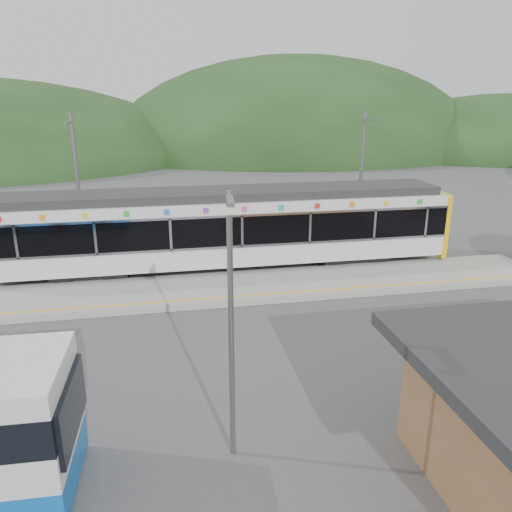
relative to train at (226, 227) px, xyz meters
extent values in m
plane|color=#4C4C4F|center=(0.40, -6.00, -2.06)|extent=(120.00, 120.00, 0.00)
ellipsoid|color=#1E3D19|center=(16.40, 48.00, -2.06)|extent=(52.00, 39.00, 26.00)
ellipsoid|color=#1E3D19|center=(45.40, 42.00, -2.06)|extent=(44.00, 33.00, 16.00)
cube|color=#9E9E99|center=(0.40, -2.70, -1.91)|extent=(26.00, 3.20, 0.30)
cube|color=yellow|center=(0.40, -4.00, -1.76)|extent=(26.00, 0.10, 0.01)
cube|color=black|center=(-6.02, 0.00, -1.76)|extent=(3.20, 2.20, 0.56)
cube|color=black|center=(5.98, 0.00, -1.76)|extent=(3.20, 2.20, 0.56)
cube|color=silver|center=(-0.02, 0.00, -1.02)|extent=(20.00, 2.90, 0.92)
cube|color=black|center=(-0.02, 0.00, 0.16)|extent=(20.00, 2.96, 1.45)
cube|color=silver|center=(-0.02, -1.50, -0.51)|extent=(20.00, 0.05, 0.10)
cube|color=silver|center=(-0.02, -1.50, 0.84)|extent=(20.00, 0.05, 0.10)
cube|color=silver|center=(-0.02, 0.00, 1.11)|extent=(20.00, 2.90, 0.45)
cube|color=#2D2D30|center=(-0.02, 0.00, 1.52)|extent=(19.40, 2.50, 0.36)
cube|color=yellow|center=(10.10, 0.00, -0.16)|extent=(0.24, 2.92, 3.00)
cube|color=silver|center=(-8.52, -1.50, 0.16)|extent=(0.10, 0.05, 1.35)
cube|color=silver|center=(-5.52, -1.50, 0.16)|extent=(0.10, 0.05, 1.35)
cube|color=silver|center=(-2.52, -1.50, 0.16)|extent=(0.10, 0.05, 1.35)
cube|color=silver|center=(0.48, -1.50, 0.16)|extent=(0.10, 0.05, 1.35)
cube|color=silver|center=(3.48, -1.50, 0.16)|extent=(0.10, 0.05, 1.35)
cube|color=silver|center=(6.48, -1.50, 0.16)|extent=(0.10, 0.05, 1.35)
cube|color=silver|center=(8.98, -1.50, 0.16)|extent=(0.10, 0.05, 1.35)
cube|color=orange|center=(-7.42, -1.49, 1.12)|extent=(0.22, 0.04, 0.22)
cube|color=yellow|center=(-5.82, -1.49, 1.12)|extent=(0.22, 0.04, 0.22)
cube|color=green|center=(-4.22, -1.49, 1.12)|extent=(0.22, 0.04, 0.22)
cube|color=blue|center=(-2.62, -1.49, 1.12)|extent=(0.22, 0.04, 0.22)
cube|color=purple|center=(-1.02, -1.49, 1.12)|extent=(0.22, 0.04, 0.22)
cube|color=#E54C8C|center=(0.58, -1.49, 1.12)|extent=(0.22, 0.04, 0.22)
cube|color=#19A5A5|center=(2.18, -1.49, 1.12)|extent=(0.22, 0.04, 0.22)
cube|color=red|center=(3.78, -1.49, 1.12)|extent=(0.22, 0.04, 0.22)
cube|color=orange|center=(5.38, -1.49, 1.12)|extent=(0.22, 0.04, 0.22)
cube|color=yellow|center=(6.98, -1.49, 1.12)|extent=(0.22, 0.04, 0.22)
cube|color=green|center=(8.58, -1.49, 1.12)|extent=(0.22, 0.04, 0.22)
cylinder|color=slate|center=(-6.60, 2.60, 1.44)|extent=(0.18, 0.18, 7.00)
cube|color=slate|center=(-6.60, 1.80, 4.54)|extent=(0.08, 1.80, 0.08)
cylinder|color=slate|center=(7.40, 2.60, 1.44)|extent=(0.18, 0.18, 7.00)
cube|color=slate|center=(7.40, 1.80, 4.54)|extent=(0.08, 1.80, 0.08)
cylinder|color=slate|center=(-1.53, -12.38, 0.94)|extent=(0.12, 0.12, 6.00)
cube|color=slate|center=(-1.53, -12.83, 3.84)|extent=(0.21, 1.01, 0.12)
cube|color=silver|center=(-1.53, -13.28, 3.76)|extent=(0.37, 0.21, 0.12)
camera|label=1|loc=(-2.79, -21.70, 5.67)|focal=35.00mm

